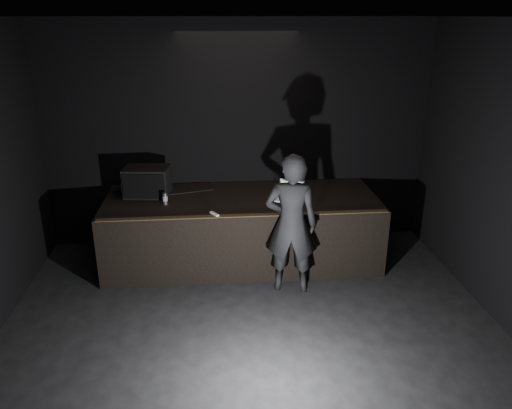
{
  "coord_description": "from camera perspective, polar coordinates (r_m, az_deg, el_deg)",
  "views": [
    {
      "loc": [
        -0.39,
        -4.15,
        3.52
      ],
      "look_at": [
        0.17,
        2.3,
        1.05
      ],
      "focal_mm": 35.0,
      "sensor_mm": 36.0,
      "label": 1
    }
  ],
  "objects": [
    {
      "name": "room_walls",
      "position": [
        4.43,
        0.35,
        1.12
      ],
      "size": [
        6.1,
        7.1,
        3.52
      ],
      "color": "black",
      "rests_on": "ground"
    },
    {
      "name": "riser_lip",
      "position": [
        6.68,
        -1.29,
        -1.25
      ],
      "size": [
        3.92,
        0.1,
        0.01
      ],
      "primitive_type": "cube",
      "color": "brown",
      "rests_on": "stage_riser"
    },
    {
      "name": "ground",
      "position": [
        5.46,
        0.3,
        -19.29
      ],
      "size": [
        7.0,
        7.0,
        0.0
      ],
      "primitive_type": "plane",
      "color": "black",
      "rests_on": "ground"
    },
    {
      "name": "person",
      "position": [
        6.54,
        4.05,
        -2.28
      ],
      "size": [
        0.76,
        0.57,
        1.91
      ],
      "primitive_type": "imported",
      "rotation": [
        0.0,
        0.0,
        2.97
      ],
      "color": "black",
      "rests_on": "ground"
    },
    {
      "name": "plastic_cup",
      "position": [
        7.55,
        2.31,
        1.77
      ],
      "size": [
        0.08,
        0.08,
        0.1
      ],
      "primitive_type": "cylinder",
      "color": "white",
      "rests_on": "stage_riser"
    },
    {
      "name": "wii_remote",
      "position": [
        6.71,
        -4.78,
        -1.11
      ],
      "size": [
        0.12,
        0.17,
        0.03
      ],
      "primitive_type": "cube",
      "rotation": [
        0.0,
        0.0,
        0.54
      ],
      "color": "white",
      "rests_on": "stage_riser"
    },
    {
      "name": "stage_monitor",
      "position": [
        7.54,
        -12.32,
        2.58
      ],
      "size": [
        0.69,
        0.54,
        0.43
      ],
      "rotation": [
        0.0,
        0.0,
        -0.11
      ],
      "color": "black",
      "rests_on": "stage_riser"
    },
    {
      "name": "laptop",
      "position": [
        7.3,
        3.93,
        1.17
      ],
      "size": [
        0.46,
        0.44,
        0.25
      ],
      "rotation": [
        0.0,
        0.0,
        -0.37
      ],
      "color": "white",
      "rests_on": "stage_riser"
    },
    {
      "name": "cable",
      "position": [
        7.57,
        -8.21,
        1.3
      ],
      "size": [
        0.88,
        0.25,
        0.02
      ],
      "primitive_type": "cylinder",
      "rotation": [
        0.0,
        1.57,
        0.25
      ],
      "color": "black",
      "rests_on": "stage_riser"
    },
    {
      "name": "beer_can",
      "position": [
        7.17,
        -10.35,
        0.65
      ],
      "size": [
        0.07,
        0.07,
        0.17
      ],
      "color": "silver",
      "rests_on": "stage_riser"
    },
    {
      "name": "stage_riser",
      "position": [
        7.52,
        -1.62,
        -2.79
      ],
      "size": [
        4.0,
        1.5,
        1.0
      ],
      "primitive_type": "cube",
      "color": "black",
      "rests_on": "ground"
    }
  ]
}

